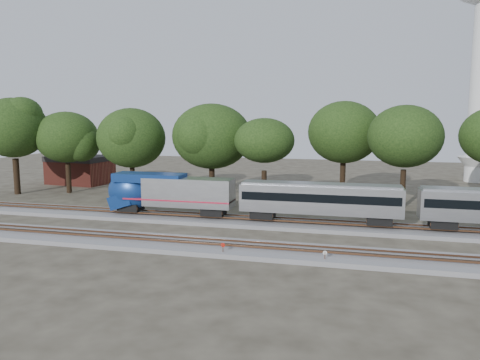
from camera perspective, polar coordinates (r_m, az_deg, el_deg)
The scene contains 14 objects.
ground at distance 44.13m, azimuth -2.08°, elevation -6.98°, with size 160.00×160.00×0.00m, color #383328.
track_far at distance 49.70m, azimuth -0.14°, elevation -5.02°, with size 160.00×5.00×0.73m.
track_near at distance 40.39m, azimuth -3.69°, elevation -8.10°, with size 160.00×5.00×0.73m.
switch_stand_red at distance 38.12m, azimuth -2.09°, elevation -8.27°, with size 0.36×0.12×1.13m.
switch_stand_white at distance 36.84m, azimuth 10.31°, elevation -9.05°, with size 0.33×0.13×1.06m.
switch_lever at distance 37.64m, azimuth 6.36°, elevation -9.44°, with size 0.50×0.30×0.30m, color #512D19.
brick_building at distance 82.29m, azimuth -18.90°, elevation 1.22°, with size 10.40×7.96×4.62m.
tree_0 at distance 74.15m, azimuth -25.90°, elevation 5.74°, with size 9.70×9.70×13.67m.
tree_1 at distance 72.40m, azimuth -20.39°, elevation 4.91°, with size 8.29×8.29×11.69m.
tree_2 at distance 66.58m, azimuth -13.11°, elevation 5.00°, with size 8.32×8.32×11.73m.
tree_3 at distance 63.43m, azimuth -3.49°, elevation 5.32°, with size 8.62×8.62×12.16m.
tree_4 at distance 58.43m, azimuth 2.98°, elevation 4.81°, with size 8.32×8.32×11.73m.
tree_5 at distance 65.60m, azimuth 12.56°, elevation 5.69°, with size 9.15×9.15×12.91m.
tree_6 at distance 59.94m, azimuth 19.49°, elevation 5.03°, with size 8.94×8.94×12.60m.
Camera 1 is at (11.97, -40.93, 11.37)m, focal length 35.00 mm.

